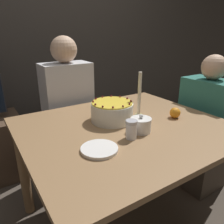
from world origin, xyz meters
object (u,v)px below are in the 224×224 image
at_px(cake, 112,111).
at_px(person_man_blue_shirt, 69,120).
at_px(candle, 139,99).
at_px(sugar_shaker, 131,129).
at_px(sugar_bowl, 141,125).
at_px(person_woman_floral, 203,134).

relative_size(cake, person_man_blue_shirt, 0.21).
height_order(cake, candle, candle).
height_order(cake, sugar_shaker, cake).
relative_size(sugar_shaker, candle, 0.34).
distance_m(sugar_shaker, person_man_blue_shirt, 0.92).
height_order(sugar_shaker, person_man_blue_shirt, person_man_blue_shirt).
bearing_deg(cake, person_man_blue_shirt, 95.03).
bearing_deg(candle, cake, 168.63).
bearing_deg(sugar_shaker, candle, 43.82).
xyz_separation_m(sugar_bowl, sugar_shaker, (-0.10, -0.04, 0.01)).
xyz_separation_m(sugar_bowl, candle, (0.14, 0.19, 0.08)).
bearing_deg(sugar_shaker, cake, 79.58).
relative_size(cake, sugar_bowl, 2.25).
xyz_separation_m(sugar_shaker, person_woman_floral, (0.88, 0.14, -0.32)).
bearing_deg(person_man_blue_shirt, candle, 110.18).
height_order(sugar_bowl, sugar_shaker, sugar_bowl).
relative_size(sugar_bowl, person_man_blue_shirt, 0.09).
bearing_deg(sugar_bowl, person_man_blue_shirt, 96.98).
height_order(candle, person_man_blue_shirt, person_man_blue_shirt).
xyz_separation_m(sugar_shaker, person_man_blue_shirt, (-0.01, 0.89, -0.25)).
xyz_separation_m(cake, person_man_blue_shirt, (-0.05, 0.62, -0.26)).
relative_size(cake, candle, 0.89).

